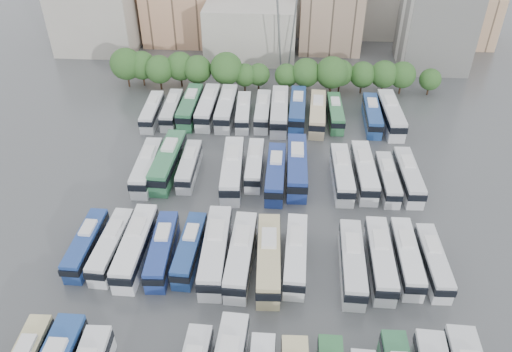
# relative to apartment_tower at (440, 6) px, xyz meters

# --- Properties ---
(ground) EXTENTS (220.00, 220.00, 0.00)m
(ground) POSITION_rel_apartment_tower_xyz_m (-34.00, -58.00, -13.00)
(ground) COLOR #424447
(ground) RESTS_ON ground
(tree_line) EXTENTS (65.74, 7.65, 8.13)m
(tree_line) POSITION_rel_apartment_tower_xyz_m (-37.20, -15.95, -8.67)
(tree_line) COLOR black
(tree_line) RESTS_ON ground
(city_buildings) EXTENTS (102.00, 35.00, 20.00)m
(city_buildings) POSITION_rel_apartment_tower_xyz_m (-41.46, 13.86, -5.13)
(city_buildings) COLOR #9E998E
(city_buildings) RESTS_ON ground
(apartment_tower) EXTENTS (14.00, 14.00, 26.00)m
(apartment_tower) POSITION_rel_apartment_tower_xyz_m (0.00, 0.00, 0.00)
(apartment_tower) COLOR silver
(apartment_tower) RESTS_ON ground
(bus_r1_s0) EXTENTS (2.56, 10.98, 3.43)m
(bus_r1_s0) POSITION_rel_apartment_tower_xyz_m (-55.46, -63.77, -11.31)
(bus_r1_s0) COLOR navy
(bus_r1_s0) RESTS_ON ground
(bus_r1_s1) EXTENTS (2.93, 11.52, 3.59)m
(bus_r1_s1) POSITION_rel_apartment_tower_xyz_m (-52.16, -63.88, -11.24)
(bus_r1_s1) COLOR silver
(bus_r1_s1) RESTS_ON ground
(bus_r1_s2) EXTENTS (2.86, 12.86, 4.03)m
(bus_r1_s2) POSITION_rel_apartment_tower_xyz_m (-49.04, -63.98, -11.02)
(bus_r1_s2) COLOR white
(bus_r1_s2) RESTS_ON ground
(bus_r1_s3) EXTENTS (3.07, 11.70, 3.64)m
(bus_r1_s3) POSITION_rel_apartment_tower_xyz_m (-45.66, -64.17, -11.21)
(bus_r1_s3) COLOR navy
(bus_r1_s3) RESTS_ON ground
(bus_r1_s4) EXTENTS (2.84, 11.21, 3.49)m
(bus_r1_s4) POSITION_rel_apartment_tower_xyz_m (-42.31, -63.71, -11.29)
(bus_r1_s4) COLOR navy
(bus_r1_s4) RESTS_ON ground
(bus_r1_s5) EXTENTS (3.23, 13.42, 4.19)m
(bus_r1_s5) POSITION_rel_apartment_tower_xyz_m (-39.00, -64.07, -10.94)
(bus_r1_s5) COLOR silver
(bus_r1_s5) RESTS_ON ground
(bus_r1_s6) EXTENTS (3.15, 12.82, 4.00)m
(bus_r1_s6) POSITION_rel_apartment_tower_xyz_m (-35.81, -64.53, -11.04)
(bus_r1_s6) COLOR silver
(bus_r1_s6) RESTS_ON ground
(bus_r1_s7) EXTENTS (3.36, 13.05, 4.06)m
(bus_r1_s7) POSITION_rel_apartment_tower_xyz_m (-32.40, -64.87, -11.01)
(bus_r1_s7) COLOR tan
(bus_r1_s7) RESTS_ON ground
(bus_r1_s8) EXTENTS (2.94, 12.06, 3.76)m
(bus_r1_s8) POSITION_rel_apartment_tower_xyz_m (-29.14, -63.81, -11.15)
(bus_r1_s8) COLOR silver
(bus_r1_s8) RESTS_ON ground
(bus_r1_s10) EXTENTS (2.88, 12.32, 3.85)m
(bus_r1_s10) POSITION_rel_apartment_tower_xyz_m (-22.36, -64.68, -11.11)
(bus_r1_s10) COLOR silver
(bus_r1_s10) RESTS_ON ground
(bus_r1_s11) EXTENTS (2.73, 12.27, 3.85)m
(bus_r1_s11) POSITION_rel_apartment_tower_xyz_m (-18.92, -63.83, -11.11)
(bus_r1_s11) COLOR silver
(bus_r1_s11) RESTS_ON ground
(bus_r1_s12) EXTENTS (2.60, 11.59, 3.63)m
(bus_r1_s12) POSITION_rel_apartment_tower_xyz_m (-15.66, -63.19, -11.22)
(bus_r1_s12) COLOR silver
(bus_r1_s12) RESTS_ON ground
(bus_r1_s13) EXTENTS (2.73, 10.98, 3.42)m
(bus_r1_s13) POSITION_rel_apartment_tower_xyz_m (-12.53, -63.61, -11.32)
(bus_r1_s13) COLOR silver
(bus_r1_s13) RESTS_ON ground
(bus_r2_s1) EXTENTS (2.93, 12.26, 3.83)m
(bus_r2_s1) POSITION_rel_apartment_tower_xyz_m (-51.98, -46.75, -11.12)
(bus_r2_s1) COLOR silver
(bus_r2_s1) RESTS_ON ground
(bus_r2_s2) EXTENTS (3.44, 13.63, 4.25)m
(bus_r2_s2) POSITION_rel_apartment_tower_xyz_m (-49.02, -45.33, -10.92)
(bus_r2_s2) COLOR #307148
(bus_r2_s2) RESTS_ON ground
(bus_r2_s3) EXTENTS (2.40, 10.92, 3.43)m
(bus_r2_s3) POSITION_rel_apartment_tower_xyz_m (-45.67, -45.74, -11.32)
(bus_r2_s3) COLOR silver
(bus_r2_s3) RESTS_ON ground
(bus_r2_s5) EXTENTS (3.60, 13.68, 4.25)m
(bus_r2_s5) POSITION_rel_apartment_tower_xyz_m (-38.85, -46.82, -10.91)
(bus_r2_s5) COLOR silver
(bus_r2_s5) RESTS_ON ground
(bus_r2_s6) EXTENTS (2.51, 11.16, 3.50)m
(bus_r2_s6) POSITION_rel_apartment_tower_xyz_m (-35.65, -44.75, -11.28)
(bus_r2_s6) COLOR silver
(bus_r2_s6) RESTS_ON ground
(bus_r2_s7) EXTENTS (2.77, 12.45, 3.90)m
(bus_r2_s7) POSITION_rel_apartment_tower_xyz_m (-32.31, -47.06, -11.09)
(bus_r2_s7) COLOR navy
(bus_r2_s7) RESTS_ON ground
(bus_r2_s8) EXTENTS (3.17, 13.72, 4.29)m
(bus_r2_s8) POSITION_rel_apartment_tower_xyz_m (-29.14, -45.25, -10.89)
(bus_r2_s8) COLOR navy
(bus_r2_s8) RESTS_ON ground
(bus_r2_s10) EXTENTS (3.05, 12.31, 3.84)m
(bus_r2_s10) POSITION_rel_apartment_tower_xyz_m (-22.39, -46.35, -11.12)
(bus_r2_s10) COLOR silver
(bus_r2_s10) RESTS_ON ground
(bus_r2_s11) EXTENTS (3.21, 12.71, 3.96)m
(bus_r2_s11) POSITION_rel_apartment_tower_xyz_m (-19.01, -45.64, -11.06)
(bus_r2_s11) COLOR silver
(bus_r2_s11) RESTS_ON ground
(bus_r2_s12) EXTENTS (2.66, 10.87, 3.39)m
(bus_r2_s12) POSITION_rel_apartment_tower_xyz_m (-15.66, -46.85, -11.33)
(bus_r2_s12) COLOR silver
(bus_r2_s12) RESTS_ON ground
(bus_r2_s13) EXTENTS (3.03, 11.91, 3.71)m
(bus_r2_s13) POSITION_rel_apartment_tower_xyz_m (-12.55, -46.23, -11.18)
(bus_r2_s13) COLOR silver
(bus_r2_s13) RESTS_ON ground
(bus_r3_s0) EXTENTS (2.81, 11.29, 3.52)m
(bus_r3_s0) POSITION_rel_apartment_tower_xyz_m (-55.50, -29.15, -11.27)
(bus_r3_s0) COLOR silver
(bus_r3_s0) RESTS_ON ground
(bus_r3_s1) EXTENTS (2.73, 11.44, 3.57)m
(bus_r3_s1) POSITION_rel_apartment_tower_xyz_m (-52.05, -28.27, -11.25)
(bus_r3_s1) COLOR silver
(bus_r3_s1) RESTS_ON ground
(bus_r3_s2) EXTENTS (3.04, 12.90, 4.03)m
(bus_r3_s2) POSITION_rel_apartment_tower_xyz_m (-48.83, -27.29, -11.02)
(bus_r3_s2) COLOR #2C6742
(bus_r3_s2) RESTS_ON ground
(bus_r3_s3) EXTENTS (3.10, 12.99, 4.06)m
(bus_r3_s3) POSITION_rel_apartment_tower_xyz_m (-45.55, -27.19, -11.01)
(bus_r3_s3) COLOR silver
(bus_r3_s3) RESTS_ON ground
(bus_r3_s4) EXTENTS (2.95, 13.08, 4.10)m
(bus_r3_s4) POSITION_rel_apartment_tower_xyz_m (-42.16, -27.36, -10.99)
(bus_r3_s4) COLOR silver
(bus_r3_s4) RESTS_ON ground
(bus_r3_s5) EXTENTS (2.94, 11.32, 3.52)m
(bus_r3_s5) POSITION_rel_apartment_tower_xyz_m (-38.95, -28.17, -11.27)
(bus_r3_s5) COLOR silver
(bus_r3_s5) RESTS_ON ground
(bus_r3_s6) EXTENTS (2.60, 11.65, 3.65)m
(bus_r3_s6) POSITION_rel_apartment_tower_xyz_m (-35.47, -27.68, -11.21)
(bus_r3_s6) COLOR silver
(bus_r3_s6) RESTS_ON ground
(bus_r3_s7) EXTENTS (3.09, 13.73, 4.30)m
(bus_r3_s7) POSITION_rel_apartment_tower_xyz_m (-32.42, -27.91, -10.89)
(bus_r3_s7) COLOR silver
(bus_r3_s7) RESTS_ON ground
(bus_r3_s8) EXTENTS (3.19, 13.00, 4.06)m
(bus_r3_s8) POSITION_rel_apartment_tower_xyz_m (-29.16, -26.94, -11.01)
(bus_r3_s8) COLOR navy
(bus_r3_s8) RESTS_ON ground
(bus_r3_s9) EXTENTS (3.38, 12.89, 4.01)m
(bus_r3_s9) POSITION_rel_apartment_tower_xyz_m (-25.57, -28.13, -11.03)
(bus_r3_s9) COLOR #CCB78C
(bus_r3_s9) RESTS_ON ground
(bus_r3_s10) EXTENTS (2.76, 11.24, 3.50)m
(bus_r3_s10) POSITION_rel_apartment_tower_xyz_m (-22.31, -27.22, -11.28)
(bus_r3_s10) COLOR #2F6F42
(bus_r3_s10) RESTS_ON ground
(bus_r3_s12) EXTENTS (2.75, 11.96, 3.74)m
(bus_r3_s12) POSITION_rel_apartment_tower_xyz_m (-15.79, -27.78, -11.16)
(bus_r3_s12) COLOR navy
(bus_r3_s12) RESTS_ON ground
(bus_r3_s13) EXTENTS (3.58, 13.57, 4.22)m
(bus_r3_s13) POSITION_rel_apartment_tower_xyz_m (-12.53, -27.74, -10.93)
(bus_r3_s13) COLOR silver
(bus_r3_s13) RESTS_ON ground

